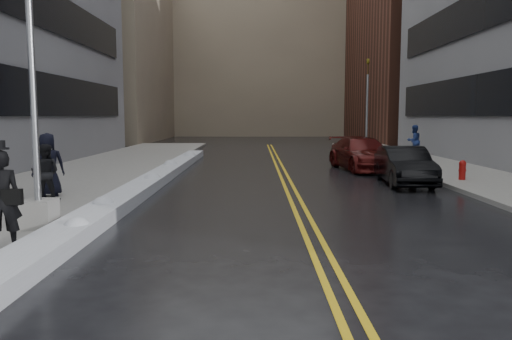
{
  "coord_description": "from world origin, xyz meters",
  "views": [
    {
      "loc": [
        1.3,
        -8.41,
        2.52
      ],
      "look_at": [
        1.31,
        2.78,
        1.3
      ],
      "focal_mm": 35.0,
      "sensor_mm": 36.0,
      "label": 1
    }
  ],
  "objects_px": {
    "pedestrian_b": "(45,173)",
    "car_black": "(404,166)",
    "lamppost": "(34,115)",
    "car_maroon": "(362,154)",
    "traffic_signal": "(367,102)",
    "fire_hydrant": "(462,169)",
    "pedestrian_east": "(414,141)",
    "pedestrian_c": "(48,165)",
    "pedestrian_fedora": "(2,200)"
  },
  "relations": [
    {
      "from": "pedestrian_b",
      "to": "car_black",
      "type": "distance_m",
      "value": 12.11
    },
    {
      "from": "lamppost",
      "to": "car_maroon",
      "type": "relative_size",
      "value": 1.46
    },
    {
      "from": "lamppost",
      "to": "traffic_signal",
      "type": "height_order",
      "value": "lamppost"
    },
    {
      "from": "lamppost",
      "to": "fire_hydrant",
      "type": "height_order",
      "value": "lamppost"
    },
    {
      "from": "traffic_signal",
      "to": "car_black",
      "type": "height_order",
      "value": "traffic_signal"
    },
    {
      "from": "pedestrian_b",
      "to": "lamppost",
      "type": "bearing_deg",
      "value": 105.36
    },
    {
      "from": "pedestrian_b",
      "to": "pedestrian_east",
      "type": "relative_size",
      "value": 0.87
    },
    {
      "from": "fire_hydrant",
      "to": "pedestrian_b",
      "type": "relative_size",
      "value": 0.46
    },
    {
      "from": "pedestrian_b",
      "to": "pedestrian_c",
      "type": "xyz_separation_m",
      "value": [
        -0.27,
        0.85,
        0.14
      ]
    },
    {
      "from": "pedestrian_east",
      "to": "lamppost",
      "type": "bearing_deg",
      "value": 31.78
    },
    {
      "from": "pedestrian_fedora",
      "to": "pedestrian_b",
      "type": "bearing_deg",
      "value": -97.04
    },
    {
      "from": "lamppost",
      "to": "car_maroon",
      "type": "xyz_separation_m",
      "value": [
        9.58,
        12.75,
        -1.77
      ]
    },
    {
      "from": "car_black",
      "to": "car_maroon",
      "type": "distance_m",
      "value": 5.07
    },
    {
      "from": "fire_hydrant",
      "to": "traffic_signal",
      "type": "xyz_separation_m",
      "value": [
        -0.5,
        14.0,
        2.85
      ]
    },
    {
      "from": "pedestrian_fedora",
      "to": "car_maroon",
      "type": "height_order",
      "value": "pedestrian_fedora"
    },
    {
      "from": "pedestrian_east",
      "to": "fire_hydrant",
      "type": "bearing_deg",
      "value": 60.17
    },
    {
      "from": "pedestrian_east",
      "to": "pedestrian_b",
      "type": "bearing_deg",
      "value": 23.85
    },
    {
      "from": "traffic_signal",
      "to": "pedestrian_east",
      "type": "bearing_deg",
      "value": -59.03
    },
    {
      "from": "pedestrian_b",
      "to": "car_black",
      "type": "height_order",
      "value": "pedestrian_b"
    },
    {
      "from": "traffic_signal",
      "to": "pedestrian_fedora",
      "type": "xyz_separation_m",
      "value": [
        -11.7,
        -23.7,
        -2.36
      ]
    },
    {
      "from": "lamppost",
      "to": "pedestrian_c",
      "type": "relative_size",
      "value": 4.07
    },
    {
      "from": "pedestrian_fedora",
      "to": "pedestrian_east",
      "type": "bearing_deg",
      "value": -146.01
    },
    {
      "from": "car_black",
      "to": "pedestrian_fedora",
      "type": "bearing_deg",
      "value": -133.48
    },
    {
      "from": "fire_hydrant",
      "to": "pedestrian_fedora",
      "type": "xyz_separation_m",
      "value": [
        -12.2,
        -9.7,
        0.49
      ]
    },
    {
      "from": "car_black",
      "to": "pedestrian_east",
      "type": "bearing_deg",
      "value": 74.01
    },
    {
      "from": "pedestrian_east",
      "to": "car_black",
      "type": "relative_size",
      "value": 0.43
    },
    {
      "from": "pedestrian_b",
      "to": "car_black",
      "type": "relative_size",
      "value": 0.37
    },
    {
      "from": "fire_hydrant",
      "to": "pedestrian_c",
      "type": "bearing_deg",
      "value": -164.43
    },
    {
      "from": "fire_hydrant",
      "to": "car_black",
      "type": "xyz_separation_m",
      "value": [
        -2.25,
        -0.3,
        0.15
      ]
    },
    {
      "from": "traffic_signal",
      "to": "car_maroon",
      "type": "height_order",
      "value": "traffic_signal"
    },
    {
      "from": "pedestrian_c",
      "to": "pedestrian_east",
      "type": "xyz_separation_m",
      "value": [
        15.33,
        14.45,
        -0.02
      ]
    },
    {
      "from": "pedestrian_fedora",
      "to": "car_maroon",
      "type": "relative_size",
      "value": 0.34
    },
    {
      "from": "pedestrian_b",
      "to": "pedestrian_fedora",
      "type": "bearing_deg",
      "value": 99.84
    },
    {
      "from": "pedestrian_fedora",
      "to": "fire_hydrant",
      "type": "bearing_deg",
      "value": -163.45
    },
    {
      "from": "pedestrian_c",
      "to": "pedestrian_east",
      "type": "distance_m",
      "value": 21.07
    },
    {
      "from": "fire_hydrant",
      "to": "pedestrian_east",
      "type": "distance_m",
      "value": 10.73
    },
    {
      "from": "fire_hydrant",
      "to": "traffic_signal",
      "type": "bearing_deg",
      "value": 92.05
    },
    {
      "from": "pedestrian_c",
      "to": "car_black",
      "type": "bearing_deg",
      "value": 170.95
    },
    {
      "from": "pedestrian_b",
      "to": "car_maroon",
      "type": "xyz_separation_m",
      "value": [
        10.81,
        9.44,
        -0.19
      ]
    },
    {
      "from": "lamppost",
      "to": "car_black",
      "type": "xyz_separation_m",
      "value": [
        10.05,
        7.7,
        -1.83
      ]
    },
    {
      "from": "car_maroon",
      "to": "lamppost",
      "type": "bearing_deg",
      "value": -133.98
    },
    {
      "from": "lamppost",
      "to": "pedestrian_b",
      "type": "bearing_deg",
      "value": 110.41
    },
    {
      "from": "lamppost",
      "to": "pedestrian_b",
      "type": "relative_size",
      "value": 4.78
    },
    {
      "from": "pedestrian_c",
      "to": "pedestrian_b",
      "type": "bearing_deg",
      "value": 81.32
    },
    {
      "from": "lamppost",
      "to": "fire_hydrant",
      "type": "relative_size",
      "value": 10.45
    },
    {
      "from": "pedestrian_east",
      "to": "car_maroon",
      "type": "bearing_deg",
      "value": 32.4
    },
    {
      "from": "car_black",
      "to": "fire_hydrant",
      "type": "bearing_deg",
      "value": 10.69
    },
    {
      "from": "pedestrian_b",
      "to": "fire_hydrant",
      "type": "bearing_deg",
      "value": -165.93
    },
    {
      "from": "pedestrian_b",
      "to": "car_maroon",
      "type": "relative_size",
      "value": 0.3
    },
    {
      "from": "pedestrian_c",
      "to": "fire_hydrant",
      "type": "bearing_deg",
      "value": 169.45
    }
  ]
}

